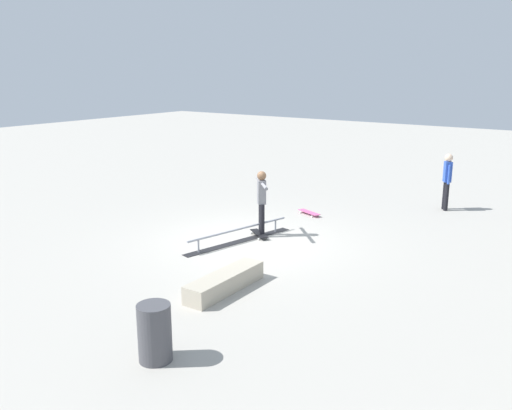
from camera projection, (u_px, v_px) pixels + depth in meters
ground_plane at (252, 241)px, 13.29m from camera, size 60.00×60.00×0.00m
grind_rail at (239, 236)px, 13.21m from camera, size 3.20×0.95×0.35m
skate_ledge at (225, 282)px, 10.29m from camera, size 1.93×0.48×0.35m
skater_main at (262, 199)px, 13.46m from camera, size 1.02×0.99×1.67m
skateboard_main at (259, 234)px, 13.64m from camera, size 0.61×0.77×0.09m
bystander_blue_shirt at (447, 179)px, 15.99m from camera, size 0.36×0.29×1.69m
loose_skateboard_pink at (309, 212)px, 15.65m from camera, size 0.49×0.82×0.09m
trash_bin at (155, 333)px, 7.77m from camera, size 0.49×0.49×0.87m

